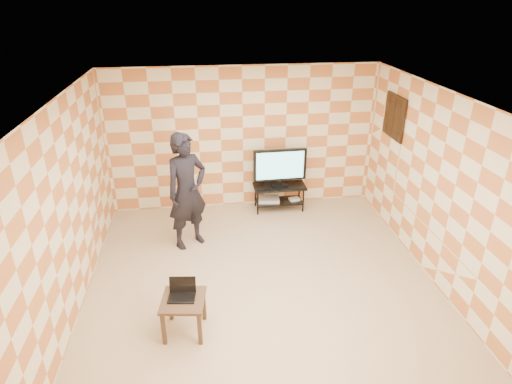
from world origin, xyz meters
TOP-DOWN VIEW (x-y plane):
  - floor at (0.00, 0.00)m, footprint 5.00×5.00m
  - wall_back at (0.00, 2.50)m, footprint 5.00×0.02m
  - wall_front at (0.00, -2.50)m, footprint 5.00×0.02m
  - wall_left at (-2.50, 0.00)m, footprint 0.02×5.00m
  - wall_right at (2.50, 0.00)m, footprint 0.02×5.00m
  - ceiling at (0.00, 0.00)m, footprint 5.00×5.00m
  - wall_art at (2.47, 1.55)m, footprint 0.04×0.72m
  - tv_stand at (0.65, 2.18)m, footprint 0.99×0.45m
  - tv at (0.65, 2.18)m, footprint 1.00×0.20m
  - dvd_player at (0.45, 2.20)m, footprint 0.44×0.33m
  - game_console at (0.96, 2.17)m, footprint 0.22×0.18m
  - side_table at (-1.09, -0.92)m, footprint 0.58×0.58m
  - laptop at (-1.10, -0.85)m, footprint 0.35×0.29m
  - person at (-1.04, 1.14)m, footprint 0.85×0.77m

SIDE VIEW (x-z plane):
  - floor at x=0.00m, z-range 0.00..0.00m
  - game_console at x=0.96m, z-range 0.17..0.22m
  - dvd_player at x=0.45m, z-range 0.17..0.24m
  - tv_stand at x=0.65m, z-range 0.12..0.62m
  - side_table at x=-1.09m, z-range 0.16..0.66m
  - laptop at x=-1.10m, z-range 0.44..0.66m
  - tv at x=0.65m, z-range 0.54..1.27m
  - person at x=-1.04m, z-range 0.00..1.94m
  - wall_back at x=0.00m, z-range 0.00..2.70m
  - wall_front at x=0.00m, z-range 0.00..2.70m
  - wall_left at x=-2.50m, z-range 0.00..2.70m
  - wall_right at x=2.50m, z-range 0.00..2.70m
  - wall_art at x=2.47m, z-range 1.59..2.31m
  - ceiling at x=0.00m, z-range 2.69..2.71m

